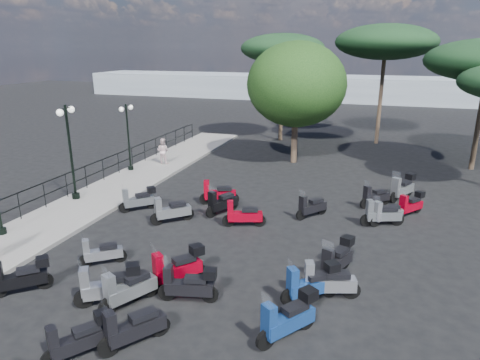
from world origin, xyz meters
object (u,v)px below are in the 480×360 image
(scooter_23, at_px, (327,283))
(scooter_20, at_px, (375,197))
(pine_2, at_px, (283,49))
(scooter_3, at_px, (171,211))
(scooter_8, at_px, (222,203))
(scooter_24, at_px, (386,214))
(scooter_4, at_px, (138,200))
(scooter_6, at_px, (177,268))
(scooter_9, at_px, (218,194))
(scooter_25, at_px, (402,188))
(scooter_11, at_px, (189,285))
(scooter_12, at_px, (128,290))
(lamp_post_1, at_px, (70,146))
(scooter_1, at_px, (21,277))
(scooter_19, at_px, (381,214))
(scooter_13, at_px, (243,215))
(lamp_post_2, at_px, (128,133))
(scooter_18, at_px, (337,260))
(scooter_2, at_px, (109,286))
(scooter_10, at_px, (133,328))
(broadleaf_tree, at_px, (296,85))
(pedestrian_far, at_px, (163,151))
(scooter_14, at_px, (311,207))
(scooter_5, at_px, (78,339))
(scooter_17, at_px, (311,284))
(scooter_16, at_px, (288,319))
(scooter_7, at_px, (101,253))
(pine_0, at_px, (386,42))
(scooter_26, at_px, (411,205))

(scooter_23, bearing_deg, scooter_20, -25.71)
(pine_2, bearing_deg, scooter_20, -60.10)
(scooter_3, relative_size, scooter_8, 0.89)
(scooter_24, xyz_separation_m, pine_2, (-7.59, 14.28, 6.10))
(scooter_4, bearing_deg, scooter_6, 177.37)
(scooter_9, relative_size, scooter_25, 1.02)
(scooter_23, bearing_deg, scooter_4, 45.45)
(scooter_11, relative_size, scooter_12, 1.00)
(lamp_post_1, distance_m, scooter_1, 7.88)
(scooter_1, relative_size, scooter_19, 0.82)
(scooter_13, xyz_separation_m, scooter_23, (3.73, -4.00, 0.02))
(lamp_post_2, height_order, scooter_18, lamp_post_2)
(scooter_2, xyz_separation_m, scooter_19, (6.90, 7.86, -0.08))
(scooter_6, relative_size, scooter_10, 1.01)
(scooter_19, distance_m, broadleaf_tree, 10.70)
(scooter_1, height_order, scooter_3, scooter_3)
(scooter_20, bearing_deg, scooter_2, 103.16)
(scooter_6, xyz_separation_m, scooter_19, (5.60, 6.39, -0.07))
(lamp_post_2, xyz_separation_m, scooter_19, (13.33, -3.44, -1.75))
(pedestrian_far, bearing_deg, scooter_14, 151.90)
(lamp_post_2, distance_m, scooter_5, 15.16)
(scooter_4, distance_m, scooter_17, 9.23)
(scooter_13, xyz_separation_m, scooter_14, (2.36, 1.78, -0.02))
(scooter_8, relative_size, scooter_18, 0.94)
(scooter_10, bearing_deg, scooter_4, -23.81)
(scooter_6, bearing_deg, scooter_2, 87.83)
(scooter_16, xyz_separation_m, scooter_23, (0.67, 2.02, -0.05))
(scooter_19, bearing_deg, scooter_1, 109.21)
(lamp_post_2, height_order, scooter_9, lamp_post_2)
(scooter_3, xyz_separation_m, scooter_16, (5.88, -5.48, 0.05))
(lamp_post_1, distance_m, scooter_11, 10.16)
(scooter_7, relative_size, scooter_20, 0.97)
(scooter_17, distance_m, scooter_18, 1.70)
(scooter_10, height_order, pine_2, pine_2)
(scooter_17, distance_m, scooter_19, 6.27)
(scooter_23, xyz_separation_m, scooter_25, (2.21, 9.20, 0.06))
(scooter_3, bearing_deg, scooter_14, -109.32)
(scooter_16, xyz_separation_m, pine_0, (1.49, 23.32, 6.43))
(scooter_10, height_order, scooter_13, scooter_10)
(scooter_7, height_order, scooter_10, scooter_10)
(scooter_4, distance_m, scooter_24, 10.16)
(pine_0, bearing_deg, scooter_19, -88.03)
(scooter_17, xyz_separation_m, scooter_19, (1.76, 6.01, -0.05))
(scooter_12, bearing_deg, scooter_18, -118.72)
(scooter_12, bearing_deg, scooter_23, -130.09)
(scooter_25, height_order, scooter_26, scooter_25)
(scooter_14, relative_size, scooter_17, 0.89)
(scooter_20, bearing_deg, lamp_post_2, 40.84)
(scooter_11, distance_m, scooter_13, 5.34)
(scooter_2, bearing_deg, scooter_1, 62.85)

